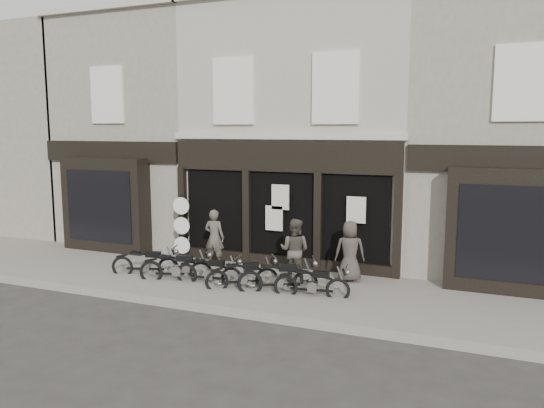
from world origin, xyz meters
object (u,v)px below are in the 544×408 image
at_px(motorcycle_3, 243,278).
at_px(motorcycle_4, 279,281).
at_px(motorcycle_1, 177,270).
at_px(man_right, 350,251).
at_px(advert_sign_post, 182,231).
at_px(man_left, 214,237).
at_px(motorcycle_2, 210,274).
at_px(motorcycle_0, 146,265).
at_px(man_centre, 295,250).
at_px(motorcycle_5, 313,286).

distance_m(motorcycle_3, motorcycle_4, 1.00).
relative_size(motorcycle_1, man_right, 1.18).
bearing_deg(advert_sign_post, motorcycle_1, -69.16).
relative_size(motorcycle_4, man_left, 1.13).
bearing_deg(advert_sign_post, motorcycle_3, -38.24).
relative_size(motorcycle_4, advert_sign_post, 0.88).
bearing_deg(motorcycle_2, motorcycle_0, 172.10).
bearing_deg(man_centre, motorcycle_4, 87.52).
bearing_deg(motorcycle_1, man_left, 64.47).
bearing_deg(motorcycle_1, advert_sign_post, 98.85).
bearing_deg(man_right, motorcycle_4, 30.53).
relative_size(motorcycle_2, motorcycle_5, 1.01).
relative_size(motorcycle_1, man_centre, 1.14).
bearing_deg(motorcycle_4, motorcycle_0, 155.85).
bearing_deg(motorcycle_0, motorcycle_4, -18.12).
distance_m(motorcycle_5, man_left, 4.13).
xyz_separation_m(motorcycle_4, man_right, (1.46, 1.57, 0.56)).
xyz_separation_m(motorcycle_5, man_left, (-3.70, 1.73, 0.62)).
bearing_deg(motorcycle_3, advert_sign_post, 115.56).
relative_size(motorcycle_3, advert_sign_post, 0.77).
relative_size(motorcycle_5, man_centre, 1.10).
height_order(motorcycle_1, advert_sign_post, advert_sign_post).
bearing_deg(motorcycle_3, motorcycle_5, -32.85).
bearing_deg(man_left, man_centre, 162.82).
distance_m(motorcycle_0, motorcycle_1, 1.14).
bearing_deg(man_centre, motorcycle_3, 45.40).
bearing_deg(man_right, motorcycle_0, -1.40).
height_order(motorcycle_3, man_left, man_left).
distance_m(motorcycle_2, motorcycle_3, 0.99).
relative_size(motorcycle_5, man_left, 1.11).
bearing_deg(motorcycle_2, motorcycle_1, 178.13).
xyz_separation_m(man_centre, man_right, (1.39, 0.58, -0.03)).
bearing_deg(motorcycle_5, motorcycle_3, 170.66).
height_order(man_left, advert_sign_post, advert_sign_post).
bearing_deg(man_left, man_right, 174.96).
relative_size(motorcycle_2, man_right, 1.16).
xyz_separation_m(motorcycle_2, motorcycle_4, (2.00, 0.04, 0.03)).
bearing_deg(motorcycle_1, man_right, 1.87).
xyz_separation_m(motorcycle_4, motorcycle_5, (0.92, -0.03, -0.03)).
height_order(man_left, man_centre, man_centre).
bearing_deg(motorcycle_0, motorcycle_2, -19.87).
bearing_deg(motorcycle_4, motorcycle_5, -25.44).
bearing_deg(motorcycle_4, motorcycle_1, 158.53).
height_order(motorcycle_0, motorcycle_1, motorcycle_1).
relative_size(motorcycle_4, motorcycle_5, 1.02).
relative_size(man_centre, advert_sign_post, 0.78).
bearing_deg(motorcycle_4, advert_sign_post, 132.39).
xyz_separation_m(motorcycle_2, man_right, (3.46, 1.61, 0.59)).
height_order(motorcycle_1, motorcycle_2, motorcycle_1).
relative_size(motorcycle_4, man_centre, 1.12).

